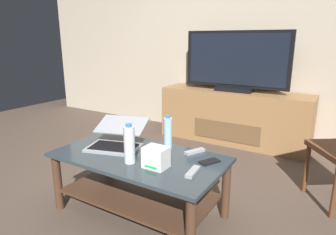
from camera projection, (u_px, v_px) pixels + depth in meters
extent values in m
plane|color=#4C3D33|center=(128.00, 208.00, 2.23)|extent=(7.68, 7.68, 0.00)
cube|color=#B2A38C|center=(235.00, 25.00, 3.66)|extent=(6.40, 0.12, 2.80)
cube|color=#2D383D|center=(139.00, 157.00, 2.06)|extent=(1.20, 0.64, 0.02)
cube|color=#472D1E|center=(140.00, 193.00, 2.13)|extent=(1.05, 0.56, 0.02)
cylinder|color=#472D1E|center=(58.00, 182.00, 2.17)|extent=(0.06, 0.06, 0.43)
cylinder|color=#472D1E|center=(191.00, 231.00, 1.62)|extent=(0.06, 0.06, 0.43)
cylinder|color=#472D1E|center=(108.00, 158.00, 2.62)|extent=(0.06, 0.06, 0.43)
cylinder|color=#472D1E|center=(226.00, 190.00, 2.06)|extent=(0.06, 0.06, 0.43)
cube|color=olive|center=(233.00, 117.00, 3.60)|extent=(1.78, 0.46, 0.63)
cube|color=brown|center=(226.00, 131.00, 3.44)|extent=(0.80, 0.01, 0.22)
cube|color=black|center=(234.00, 89.00, 3.50)|extent=(0.43, 0.20, 0.05)
cube|color=black|center=(236.00, 59.00, 3.41)|extent=(1.24, 0.04, 0.65)
cube|color=black|center=(235.00, 59.00, 3.39)|extent=(1.15, 0.01, 0.58)
cylinder|color=#59331E|center=(306.00, 168.00, 2.42)|extent=(0.04, 0.04, 0.41)
cylinder|color=#59331E|center=(335.00, 192.00, 2.06)|extent=(0.04, 0.04, 0.41)
cube|color=gray|center=(114.00, 148.00, 2.18)|extent=(0.44, 0.35, 0.02)
cube|color=black|center=(114.00, 146.00, 2.17)|extent=(0.38, 0.28, 0.00)
cube|color=gray|center=(122.00, 125.00, 2.29)|extent=(0.43, 0.34, 0.09)
cube|color=#3F8CD8|center=(122.00, 125.00, 2.29)|extent=(0.39, 0.30, 0.07)
cube|color=white|center=(156.00, 157.00, 1.85)|extent=(0.15, 0.12, 0.13)
cube|color=#19D84C|center=(151.00, 167.00, 1.81)|extent=(0.09, 0.00, 0.01)
cylinder|color=silver|center=(129.00, 145.00, 1.91)|extent=(0.07, 0.07, 0.24)
cylinder|color=blue|center=(129.00, 125.00, 1.87)|extent=(0.04, 0.04, 0.02)
cylinder|color=#99C6E5|center=(168.00, 134.00, 2.15)|extent=(0.06, 0.06, 0.23)
cylinder|color=blue|center=(168.00, 117.00, 2.12)|extent=(0.03, 0.03, 0.02)
cube|color=black|center=(209.00, 162.00, 1.94)|extent=(0.13, 0.16, 0.01)
cube|color=#99999E|center=(195.00, 151.00, 2.10)|extent=(0.11, 0.16, 0.02)
cube|color=#99999E|center=(193.00, 172.00, 1.78)|extent=(0.06, 0.16, 0.02)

